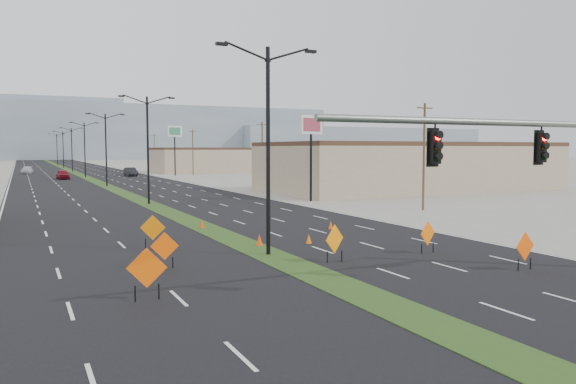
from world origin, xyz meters
name	(u,v)px	position (x,y,z in m)	size (l,w,h in m)	color
ground	(431,324)	(0.00, 0.00, 0.00)	(600.00, 600.00, 0.00)	gray
road_surface	(83,176)	(0.00, 100.00, 0.00)	(25.00, 400.00, 0.02)	black
median_strip	(83,176)	(0.00, 100.00, 0.00)	(2.00, 400.00, 0.04)	#284719
building_se_near	(409,168)	(34.00, 45.00, 2.75)	(36.00, 18.00, 5.50)	tan
building_se_far	(250,160)	(38.00, 110.00, 2.50)	(44.00, 16.00, 5.00)	tan
mesa_center	(123,133)	(40.00, 300.00, 14.00)	(220.00, 50.00, 28.00)	gray
mesa_east	(354,143)	(180.00, 290.00, 9.00)	(160.00, 50.00, 18.00)	gray
signal_mast	(575,159)	(8.56, 2.00, 4.79)	(16.30, 0.60, 8.00)	slate
streetlight_0	(268,144)	(0.00, 12.00, 5.42)	(5.15, 0.24, 10.02)	black
streetlight_1	(148,146)	(0.00, 40.00, 5.42)	(5.15, 0.24, 10.02)	black
streetlight_2	(106,147)	(0.00, 68.00, 5.42)	(5.15, 0.24, 10.02)	black
streetlight_3	(85,148)	(0.00, 96.00, 5.42)	(5.15, 0.24, 10.02)	black
streetlight_4	(72,148)	(0.00, 124.00, 5.42)	(5.15, 0.24, 10.02)	black
streetlight_5	(63,148)	(0.00, 152.00, 5.42)	(5.15, 0.24, 10.02)	black
streetlight_6	(57,148)	(0.00, 180.00, 5.42)	(5.15, 0.24, 10.02)	black
utility_pole_0	(424,155)	(20.00, 25.00, 4.67)	(1.60, 0.20, 9.00)	#4C3823
utility_pole_1	(262,153)	(20.00, 60.00, 4.67)	(1.60, 0.20, 9.00)	#4C3823
utility_pole_2	(193,152)	(20.00, 95.00, 4.67)	(1.60, 0.20, 9.00)	#4C3823
utility_pole_3	(154,151)	(20.00, 130.00, 4.67)	(1.60, 0.20, 9.00)	#4C3823
car_left	(63,175)	(-4.20, 90.35, 0.81)	(1.91, 4.74, 1.62)	maroon
car_mid	(131,172)	(8.22, 96.58, 0.82)	(1.74, 4.98, 1.64)	black
car_far	(27,170)	(-9.46, 117.14, 0.75)	(2.10, 5.16, 1.50)	#B9BCC3
construction_sign_0	(165,247)	(-5.29, 11.04, 0.94)	(1.17, 0.37, 1.60)	#F75305
construction_sign_1	(147,270)	(-7.03, 6.21, 1.08)	(1.31, 0.49, 1.83)	#FA5905
construction_sign_2	(153,229)	(-4.67, 16.33, 1.03)	(1.21, 0.57, 1.74)	#D56C04
construction_sign_3	(335,240)	(2.00, 9.05, 1.03)	(1.21, 0.58, 1.74)	orange
construction_sign_4	(525,248)	(8.49, 4.14, 0.98)	(1.23, 0.24, 1.66)	#F54D05
construction_sign_5	(428,234)	(7.29, 9.01, 0.96)	(1.17, 0.44, 1.63)	#FF6805
cone_0	(259,240)	(0.59, 14.55, 0.31)	(0.37, 0.37, 0.62)	#F24005
cone_1	(309,239)	(3.33, 14.10, 0.27)	(0.32, 0.32, 0.53)	#F36505
cone_2	(331,225)	(7.20, 18.44, 0.27)	(0.32, 0.32, 0.53)	#ED4A04
cone_3	(202,224)	(-0.19, 22.42, 0.29)	(0.34, 0.34, 0.57)	#DF3D04
pole_sign_east_near	(311,132)	(15.21, 36.31, 6.85)	(2.76, 1.04, 8.47)	black
pole_sign_east_far	(175,135)	(16.48, 95.24, 7.89)	(3.09, 1.37, 9.66)	black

